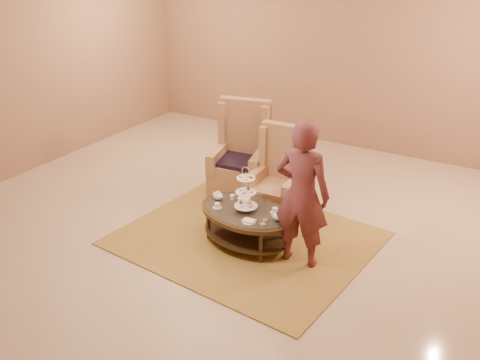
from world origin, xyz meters
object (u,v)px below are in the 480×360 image
Objects in this scene: armchair_left at (241,164)px; armchair_right at (279,187)px; tea_table at (246,216)px; person at (302,195)px.

armchair_left reaches higher than armchair_right.
tea_table is 0.99× the size of armchair_left.
armchair_right is (0.01, 0.89, 0.04)m from tea_table.
armchair_left is (-0.79, 1.23, 0.10)m from tea_table.
person is at bearing -53.50° from armchair_right.
person is at bearing 7.63° from tea_table.
tea_table is 0.79× the size of person.
tea_table is at bearing -92.63° from armchair_right.
armchair_left is at bearing 154.98° from armchair_right.
person is (0.75, -0.93, 0.46)m from armchair_right.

